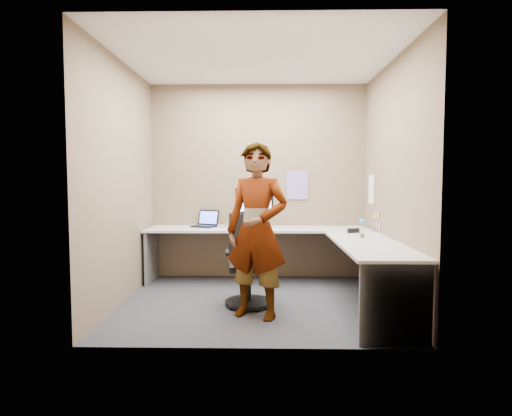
{
  "coord_description": "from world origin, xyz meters",
  "views": [
    {
      "loc": [
        0.09,
        -4.72,
        1.4
      ],
      "look_at": [
        -0.01,
        0.25,
        1.05
      ],
      "focal_mm": 30.0,
      "sensor_mm": 36.0,
      "label": 1
    }
  ],
  "objects_px": {
    "monitor": "(254,203)",
    "person": "(257,231)",
    "desk": "(293,245)",
    "office_chair": "(248,268)"
  },
  "relations": [
    {
      "from": "desk",
      "to": "person",
      "type": "relative_size",
      "value": 1.7
    },
    {
      "from": "desk",
      "to": "office_chair",
      "type": "relative_size",
      "value": 3.03
    },
    {
      "from": "monitor",
      "to": "person",
      "type": "bearing_deg",
      "value": -95.37
    },
    {
      "from": "desk",
      "to": "monitor",
      "type": "xyz_separation_m",
      "value": [
        -0.48,
        0.51,
        0.48
      ]
    },
    {
      "from": "monitor",
      "to": "desk",
      "type": "bearing_deg",
      "value": -54.37
    },
    {
      "from": "monitor",
      "to": "office_chair",
      "type": "xyz_separation_m",
      "value": [
        -0.04,
        -0.95,
        -0.67
      ]
    },
    {
      "from": "monitor",
      "to": "person",
      "type": "relative_size",
      "value": 0.29
    },
    {
      "from": "desk",
      "to": "monitor",
      "type": "bearing_deg",
      "value": 133.42
    },
    {
      "from": "desk",
      "to": "monitor",
      "type": "relative_size",
      "value": 5.94
    },
    {
      "from": "person",
      "to": "monitor",
      "type": "bearing_deg",
      "value": 113.77
    }
  ]
}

